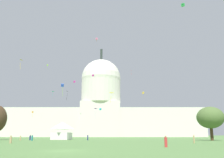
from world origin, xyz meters
TOP-DOWN VIEW (x-y plane):
  - ground_plane at (0.00, 0.00)m, footprint 800.00×800.00m
  - capitol_building at (-3.11, 154.11)m, footprint 148.78×30.16m
  - event_tent at (-12.27, 58.86)m, footprint 6.78×7.69m
  - tree_east_near at (35.11, 45.98)m, footprint 9.91×9.81m
  - person_tan_lawn_far_right at (-22.44, 47.47)m, footprint 0.46×0.46m
  - person_red_mid_right at (13.13, 8.12)m, footprint 0.58×0.58m
  - person_navy_back_right at (-2.05, 47.90)m, footprint 0.40×0.40m
  - person_tan_back_center at (22.55, 24.28)m, footprint 0.45×0.45m
  - person_teal_edge_east at (-17.71, 43.77)m, footprint 0.55×0.55m
  - person_tan_lawn_far_left at (-15.56, 23.43)m, footprint 0.64×0.64m
  - person_navy_front_right at (-20.70, 51.08)m, footprint 0.54×0.54m
  - kite_magenta_high at (-5.79, 109.27)m, footprint 1.18×1.13m
  - kite_gold_mid at (-24.26, 46.14)m, footprint 0.95×1.28m
  - kite_blue_low at (-10.29, 46.81)m, footprint 0.89×0.96m
  - kite_black_mid at (-16.28, 88.72)m, footprint 1.41×1.44m
  - kite_orange_low at (-38.05, 104.76)m, footprint 0.74×0.73m
  - kite_cyan_low at (-1.33, 111.13)m, footprint 1.25×1.32m
  - kite_yellow_low at (5.00, 51.33)m, footprint 1.53×1.04m
  - kite_lime_high at (-39.15, 132.03)m, footprint 0.97×0.98m
  - kite_pink_high at (-2.50, 87.84)m, footprint 1.30×1.29m
  - kite_violet_low at (-2.35, 82.11)m, footprint 1.70×1.39m
  - kite_white_low at (-7.22, 65.28)m, footprint 1.14×1.57m
  - kite_red_high at (18.03, 127.26)m, footprint 1.14×0.88m
  - kite_turquoise_mid at (-30.16, 114.53)m, footprint 1.64×0.80m
  - kite_green_high at (30.34, 49.23)m, footprint 1.35×1.34m
  - kite_magenta_mid at (-14.34, 95.77)m, footprint 1.18×1.15m
  - kite_gold_mid_b at (18.31, 70.93)m, footprint 1.00×0.96m

SIDE VIEW (x-z plane):
  - ground_plane at x=0.00m, z-range 0.00..0.00m
  - person_tan_lawn_far_right at x=-22.44m, z-range -0.07..1.39m
  - person_tan_lawn_far_left at x=-15.56m, z-range -0.08..1.52m
  - person_red_mid_right at x=13.13m, z-range -0.08..1.53m
  - person_navy_front_right at x=-20.70m, z-range -0.08..1.59m
  - person_teal_edge_east at x=-17.71m, z-range -0.08..1.66m
  - person_tan_back_center at x=22.55m, z-range -0.04..1.68m
  - person_navy_back_right at x=-2.05m, z-range -0.05..1.73m
  - event_tent at x=-12.27m, z-range 0.08..6.13m
  - tree_east_near at x=35.11m, z-range 1.72..11.76m
  - kite_white_low at x=-7.22m, z-range 6.98..10.69m
  - kite_violet_low at x=-2.35m, z-range 10.77..14.97m
  - kite_orange_low at x=-38.05m, z-range 12.03..15.30m
  - kite_yellow_low at x=5.00m, z-range 13.24..16.07m
  - kite_cyan_low at x=-1.33m, z-range 15.28..16.60m
  - kite_blue_low at x=-10.29m, z-range 14.77..18.95m
  - kite_gold_mid_b at x=18.31m, z-range 18.07..19.06m
  - capitol_building at x=-3.11m, z-range -13.77..54.01m
  - kite_black_mid at x=-16.28m, z-range 19.48..23.52m
  - kite_gold_mid at x=-24.26m, z-range 23.11..26.07m
  - kite_turquoise_mid at x=-30.16m, z-range 25.28..27.86m
  - kite_magenta_mid at x=-14.34m, z-range 28.21..29.27m
  - kite_magenta_high at x=-5.79m, z-range 34.83..35.99m
  - kite_red_high at x=18.03m, z-range 41.42..44.32m
  - kite_green_high at x=30.34m, z-range 45.74..46.85m
  - kite_lime_high at x=-39.15m, z-range 46.44..49.96m
  - kite_pink_high at x=-2.50m, z-range 48.31..50.50m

